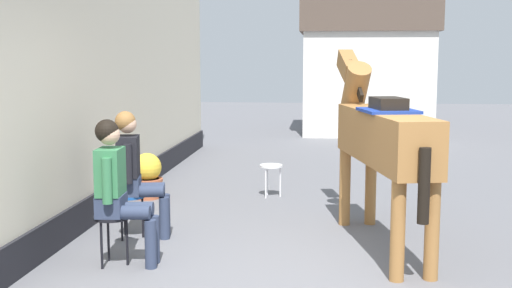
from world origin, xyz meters
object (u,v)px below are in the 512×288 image
Objects in this scene: saddled_horse_center at (380,136)px; spare_stool_white at (271,169)px; flower_planter_farthest at (147,175)px; seated_visitor_far at (134,168)px; seated_visitor_near at (117,185)px.

spare_stool_white is at bearing 120.36° from saddled_horse_center.
flower_planter_farthest is (-3.02, 1.96, -0.82)m from saddled_horse_center.
flower_planter_farthest is (-0.41, 1.96, -0.44)m from seated_visitor_far.
saddled_horse_center is 2.70m from spare_stool_white.
flower_planter_farthest is at bearing -170.80° from spare_stool_white.
flower_planter_farthest is 1.39× the size of spare_stool_white.
seated_visitor_near reaches higher than flower_planter_farthest.
seated_visitor_near is at bearing -79.60° from flower_planter_farthest.
saddled_horse_center reaches higher than spare_stool_white.
flower_planter_farthest is at bearing 100.40° from seated_visitor_near.
flower_planter_farthest is at bearing 147.05° from saddled_horse_center.
saddled_horse_center reaches higher than flower_planter_farthest.
seated_visitor_near is 0.94m from seated_visitor_far.
saddled_horse_center is at bearing -0.07° from seated_visitor_far.
saddled_horse_center is 6.44× the size of spare_stool_white.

